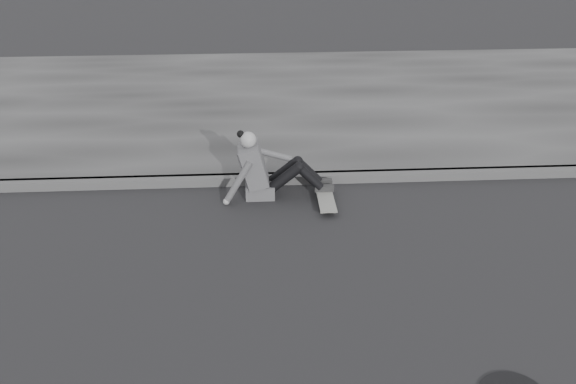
# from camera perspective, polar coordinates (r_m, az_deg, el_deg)

# --- Properties ---
(ground) EXTENTS (80.00, 80.00, 0.00)m
(ground) POSITION_cam_1_polar(r_m,az_deg,el_deg) (6.35, 9.80, -9.32)
(ground) COLOR black
(ground) RESTS_ON ground
(curb) EXTENTS (24.00, 0.16, 0.12)m
(curb) POSITION_cam_1_polar(r_m,az_deg,el_deg) (8.49, 6.19, 1.37)
(curb) COLOR #444444
(curb) RESTS_ON ground
(sidewalk) EXTENTS (24.00, 6.00, 0.12)m
(sidewalk) POSITION_cam_1_polar(r_m,az_deg,el_deg) (11.25, 3.80, 8.07)
(sidewalk) COLOR #353535
(sidewalk) RESTS_ON ground
(skateboard) EXTENTS (0.20, 0.78, 0.09)m
(skateboard) POSITION_cam_1_polar(r_m,az_deg,el_deg) (7.89, 3.35, -0.52)
(skateboard) COLOR gray
(skateboard) RESTS_ON ground
(seated_woman) EXTENTS (1.38, 0.46, 0.88)m
(seated_woman) POSITION_cam_1_polar(r_m,az_deg,el_deg) (7.94, -2.07, 2.01)
(seated_woman) COLOR #4C4C4E
(seated_woman) RESTS_ON ground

